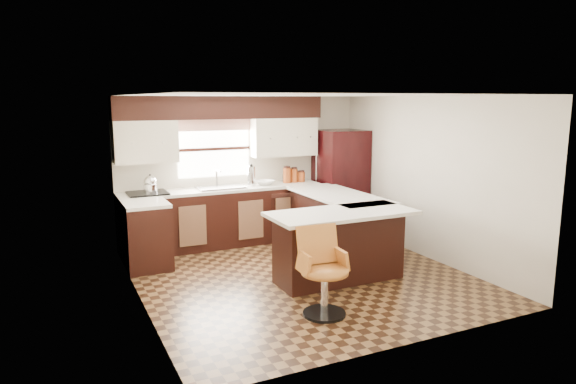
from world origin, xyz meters
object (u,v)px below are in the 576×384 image
peninsula_return (339,247)px  refrigerator (340,182)px  bar_chair (325,273)px  peninsula_long (336,226)px

peninsula_return → refrigerator: 2.57m
peninsula_return → bar_chair: bar_chair is taller
refrigerator → bar_chair: bearing=-123.7°
peninsula_return → bar_chair: 1.15m
refrigerator → bar_chair: refrigerator is taller
bar_chair → peninsula_long: bearing=60.2°
peninsula_long → bar_chair: bar_chair is taller
peninsula_long → refrigerator: bearing=56.3°
peninsula_return → refrigerator: (1.31, 2.16, 0.46)m
peninsula_long → bar_chair: bearing=-123.7°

